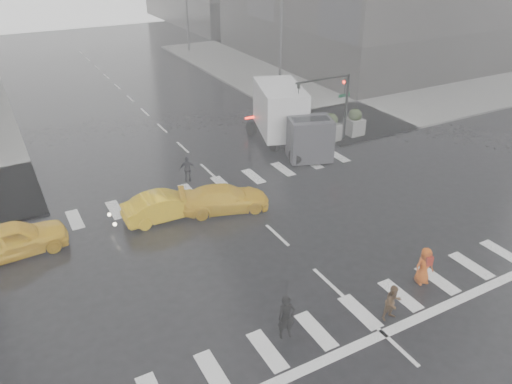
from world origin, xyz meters
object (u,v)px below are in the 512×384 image
traffic_signal_pole (335,95)px  taxi_mid (165,206)px  pedestrian_brown (393,303)px  taxi_front (13,239)px  box_truck (288,117)px  pedestrian_orange (424,266)px

traffic_signal_pole → taxi_mid: traffic_signal_pole is taller
pedestrian_brown → taxi_front: 15.99m
taxi_front → box_truck: box_truck is taller
taxi_mid → taxi_front: bearing=88.6°
box_truck → pedestrian_brown: bearing=-90.1°
pedestrian_brown → taxi_mid: 11.81m
pedestrian_orange → box_truck: size_ratio=0.23×
taxi_mid → pedestrian_orange: bearing=-142.9°
traffic_signal_pole → taxi_front: (-19.84, -3.80, -2.45)m
traffic_signal_pole → taxi_front: 20.35m
pedestrian_brown → box_truck: bearing=72.9°
box_truck → taxi_mid: bearing=-135.3°
pedestrian_brown → pedestrian_orange: (2.55, 1.01, 0.09)m
taxi_mid → box_truck: bearing=-63.5°
pedestrian_brown → taxi_mid: bearing=115.4°
taxi_mid → box_truck: 11.33m
traffic_signal_pole → box_truck: (-2.91, 0.96, -1.21)m
pedestrian_orange → box_truck: (2.78, 14.76, 1.19)m
taxi_mid → pedestrian_brown: bearing=-155.8°
taxi_mid → box_truck: size_ratio=0.58×
traffic_signal_pole → taxi_mid: bearing=-162.9°
traffic_signal_pole → pedestrian_orange: traffic_signal_pole is taller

